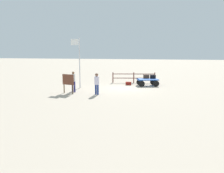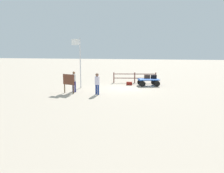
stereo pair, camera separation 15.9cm
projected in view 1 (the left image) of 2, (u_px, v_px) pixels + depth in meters
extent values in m
plane|color=#BAAA95|center=(123.00, 88.00, 21.66)|extent=(120.00, 120.00, 0.00)
cube|color=blue|center=(148.00, 79.00, 23.00)|extent=(2.21, 1.58, 0.10)
cube|color=blue|center=(138.00, 80.00, 22.92)|extent=(0.35, 1.03, 0.10)
cylinder|color=black|center=(142.00, 84.00, 22.44)|extent=(0.59, 0.27, 0.58)
cylinder|color=black|center=(139.00, 82.00, 23.55)|extent=(0.59, 0.27, 0.58)
cylinder|color=black|center=(156.00, 84.00, 22.56)|extent=(0.59, 0.27, 0.58)
cylinder|color=black|center=(153.00, 82.00, 23.67)|extent=(0.59, 0.27, 0.58)
cube|color=#473124|center=(146.00, 76.00, 23.47)|extent=(0.60, 0.41, 0.37)
cube|color=black|center=(153.00, 77.00, 23.38)|extent=(0.58, 0.49, 0.35)
cube|color=maroon|center=(128.00, 83.00, 23.58)|extent=(0.56, 0.36, 0.31)
cylinder|color=navy|center=(98.00, 90.00, 18.58)|extent=(0.14, 0.14, 0.79)
cylinder|color=navy|center=(96.00, 89.00, 18.69)|extent=(0.14, 0.14, 0.79)
cylinder|color=silver|center=(97.00, 81.00, 18.52)|extent=(0.48, 0.48, 0.65)
sphere|color=#865B46|center=(97.00, 75.00, 18.45)|extent=(0.26, 0.26, 0.26)
cylinder|color=navy|center=(75.00, 87.00, 19.67)|extent=(0.14, 0.14, 0.89)
cylinder|color=navy|center=(73.00, 87.00, 19.75)|extent=(0.14, 0.14, 0.89)
cylinder|color=silver|center=(73.00, 78.00, 19.59)|extent=(0.37, 0.37, 0.61)
sphere|color=#90613F|center=(73.00, 73.00, 19.53)|extent=(0.22, 0.22, 0.22)
cylinder|color=silver|center=(80.00, 63.00, 21.49)|extent=(0.10, 0.10, 4.54)
cube|color=white|center=(75.00, 42.00, 21.26)|extent=(0.75, 0.20, 0.54)
cylinder|color=#4C3319|center=(73.00, 90.00, 18.88)|extent=(0.08, 0.08, 0.72)
cylinder|color=#4C3319|center=(64.00, 89.00, 19.30)|extent=(0.08, 0.08, 0.72)
cube|color=brown|center=(68.00, 80.00, 18.97)|extent=(1.06, 0.41, 0.84)
cylinder|color=brown|center=(155.00, 78.00, 25.04)|extent=(0.12, 0.12, 1.10)
cylinder|color=brown|center=(134.00, 78.00, 25.09)|extent=(0.12, 0.12, 1.10)
cylinder|color=brown|center=(113.00, 78.00, 25.15)|extent=(0.12, 0.12, 1.10)
cube|color=brown|center=(134.00, 74.00, 25.03)|extent=(4.37, 0.75, 0.08)
cube|color=brown|center=(134.00, 78.00, 25.10)|extent=(4.37, 0.75, 0.08)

